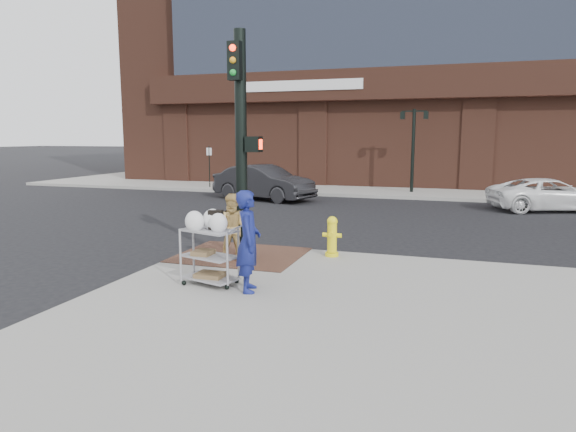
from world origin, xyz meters
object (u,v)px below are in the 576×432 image
(traffic_signal_pole, at_px, (242,138))
(sedan_dark, at_px, (264,182))
(lamp_post, at_px, (413,141))
(pedestrian_tan, at_px, (234,229))
(utility_cart, at_px, (210,251))
(minivan_white, at_px, (549,195))
(woman_blue, at_px, (248,241))
(fire_hydrant, at_px, (332,236))

(traffic_signal_pole, bearing_deg, sedan_dark, 108.59)
(lamp_post, height_order, sedan_dark, lamp_post)
(lamp_post, bearing_deg, pedestrian_tan, -98.76)
(lamp_post, height_order, utility_cart, lamp_post)
(minivan_white, bearing_deg, woman_blue, 133.34)
(sedan_dark, height_order, minivan_white, sedan_dark)
(traffic_signal_pole, relative_size, minivan_white, 1.11)
(woman_blue, height_order, minivan_white, woman_blue)
(pedestrian_tan, bearing_deg, utility_cart, -104.68)
(lamp_post, bearing_deg, woman_blue, -94.39)
(pedestrian_tan, height_order, sedan_dark, pedestrian_tan)
(fire_hydrant, bearing_deg, lamp_post, 87.77)
(pedestrian_tan, relative_size, utility_cart, 1.08)
(lamp_post, distance_m, utility_cart, 17.68)
(traffic_signal_pole, height_order, woman_blue, traffic_signal_pole)
(lamp_post, height_order, minivan_white, lamp_post)
(fire_hydrant, bearing_deg, sedan_dark, 118.46)
(pedestrian_tan, xyz_separation_m, minivan_white, (7.97, 11.98, -0.28))
(lamp_post, relative_size, pedestrian_tan, 2.65)
(pedestrian_tan, height_order, fire_hydrant, pedestrian_tan)
(woman_blue, xyz_separation_m, pedestrian_tan, (-1.08, 1.80, -0.15))
(pedestrian_tan, height_order, utility_cart, pedestrian_tan)
(pedestrian_tan, bearing_deg, sedan_dark, 84.88)
(lamp_post, distance_m, minivan_white, 7.01)
(lamp_post, relative_size, sedan_dark, 0.83)
(woman_blue, distance_m, sedan_dark, 14.35)
(pedestrian_tan, relative_size, fire_hydrant, 1.63)
(lamp_post, bearing_deg, sedan_dark, -146.60)
(utility_cart, distance_m, fire_hydrant, 3.34)
(pedestrian_tan, bearing_deg, traffic_signal_pole, 71.33)
(utility_cart, bearing_deg, minivan_white, 60.46)
(traffic_signal_pole, bearing_deg, lamp_post, 80.76)
(lamp_post, xyz_separation_m, traffic_signal_pole, (-2.48, -15.23, 0.21))
(woman_blue, bearing_deg, pedestrian_tan, 11.89)
(minivan_white, bearing_deg, sedan_dark, 71.29)
(pedestrian_tan, distance_m, minivan_white, 14.39)
(sedan_dark, height_order, fire_hydrant, sedan_dark)
(sedan_dark, bearing_deg, pedestrian_tan, -144.88)
(sedan_dark, relative_size, fire_hydrant, 5.18)
(traffic_signal_pole, bearing_deg, pedestrian_tan, -85.61)
(traffic_signal_pole, height_order, utility_cart, traffic_signal_pole)
(sedan_dark, xyz_separation_m, minivan_white, (11.76, 0.29, -0.16))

